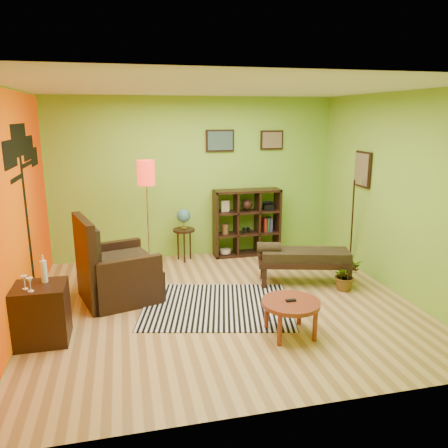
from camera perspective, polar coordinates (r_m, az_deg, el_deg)
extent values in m
plane|color=tan|center=(5.99, -0.03, -10.40)|extent=(5.00, 5.00, 0.00)
cube|color=#87C63A|center=(7.74, -3.83, 5.97)|extent=(5.00, 0.04, 2.80)
cube|color=#87C63A|center=(3.48, 8.42, -4.16)|extent=(5.00, 0.04, 2.80)
cube|color=#87C63A|center=(5.57, -25.97, 1.43)|extent=(0.04, 4.50, 2.80)
cube|color=#87C63A|center=(6.59, 21.70, 3.60)|extent=(0.04, 4.50, 2.80)
cube|color=white|center=(5.47, -0.04, 17.39)|extent=(5.00, 4.50, 0.04)
cube|color=#EC5400|center=(5.56, -25.77, 1.45)|extent=(0.01, 4.45, 2.75)
cube|color=black|center=(6.16, -24.19, -0.64)|extent=(0.01, 0.14, 2.10)
cube|color=black|center=(5.52, -26.17, 8.16)|extent=(0.01, 0.65, 0.32)
cube|color=black|center=(6.05, -25.18, 9.89)|extent=(0.01, 0.85, 0.40)
cube|color=black|center=(6.55, -24.19, 9.06)|extent=(0.01, 0.70, 0.32)
cube|color=black|center=(6.90, -23.54, 8.06)|extent=(0.01, 0.50, 0.26)
cube|color=black|center=(7.74, -0.53, 10.83)|extent=(0.50, 0.03, 0.38)
cube|color=#456962|center=(7.71, -0.49, 10.82)|extent=(0.44, 0.01, 0.32)
cube|color=black|center=(8.00, 6.25, 10.85)|extent=(0.42, 0.03, 0.34)
cube|color=#8A7755|center=(7.97, 6.31, 10.84)|extent=(0.36, 0.01, 0.28)
cube|color=black|center=(7.29, 17.68, 6.82)|extent=(0.03, 0.44, 0.56)
cube|color=#8A7755|center=(7.27, 17.51, 6.83)|extent=(0.01, 0.38, 0.50)
cylinder|color=black|center=(7.38, 16.38, 0.12)|extent=(0.23, 0.34, 1.46)
cone|color=silver|center=(7.11, 17.38, 5.63)|extent=(0.08, 0.09, 0.16)
cube|color=silver|center=(5.93, -0.95, -10.63)|extent=(2.24, 1.89, 0.01)
cylinder|color=maroon|center=(5.13, 8.72, -10.18)|extent=(0.67, 0.67, 0.05)
cylinder|color=maroon|center=(5.47, 9.83, -11.02)|extent=(0.05, 0.05, 0.37)
cylinder|color=maroon|center=(5.32, 5.59, -11.61)|extent=(0.05, 0.05, 0.37)
cylinder|color=maroon|center=(5.13, 11.80, -12.89)|extent=(0.05, 0.05, 0.37)
cylinder|color=maroon|center=(4.97, 7.29, -13.61)|extent=(0.05, 0.05, 0.37)
cube|color=black|center=(5.11, 8.73, -9.83)|extent=(0.12, 0.05, 0.02)
cube|color=black|center=(6.28, -13.26, -7.47)|extent=(1.17, 1.15, 0.43)
cube|color=black|center=(6.06, -17.59, -4.76)|extent=(0.36, 0.92, 1.19)
cube|color=black|center=(5.84, -12.12, -7.72)|extent=(0.86, 0.34, 0.69)
cube|color=black|center=(6.64, -14.39, -5.16)|extent=(0.86, 0.34, 0.69)
cube|color=#D9B569|center=(6.19, -13.12, -4.91)|extent=(0.93, 0.91, 0.15)
cube|color=#D9B569|center=(6.02, -16.94, -2.70)|extent=(0.28, 0.69, 0.54)
cube|color=black|center=(5.36, -22.71, -10.74)|extent=(0.56, 0.51, 0.67)
cylinder|color=white|center=(5.27, -22.47, -5.74)|extent=(0.07, 0.07, 0.25)
cylinder|color=white|center=(5.23, -22.63, -4.14)|extent=(0.02, 0.02, 0.07)
cylinder|color=white|center=(5.18, -24.52, -7.72)|extent=(0.06, 0.06, 0.01)
cylinder|color=white|center=(5.16, -24.57, -7.20)|extent=(0.01, 0.01, 0.09)
cone|color=white|center=(5.14, -24.65, -6.47)|extent=(0.07, 0.07, 0.06)
cylinder|color=white|center=(5.09, -23.91, -8.02)|extent=(0.06, 0.06, 0.01)
cylinder|color=white|center=(5.08, -23.97, -7.50)|extent=(0.01, 0.01, 0.09)
cone|color=white|center=(5.05, -24.04, -6.76)|extent=(0.07, 0.07, 0.06)
cylinder|color=silver|center=(7.04, -9.59, -6.68)|extent=(0.28, 0.28, 0.03)
cylinder|color=silver|center=(6.79, -9.88, -0.08)|extent=(0.03, 0.03, 1.70)
cylinder|color=red|center=(6.64, -10.16, 6.61)|extent=(0.27, 0.27, 0.37)
cylinder|color=black|center=(7.58, -5.26, -0.80)|extent=(0.38, 0.38, 0.04)
cylinder|color=black|center=(7.72, -4.43, -2.70)|extent=(0.03, 0.03, 0.53)
cylinder|color=black|center=(7.72, -6.02, -2.74)|extent=(0.03, 0.03, 0.53)
cylinder|color=black|center=(7.54, -5.20, -3.12)|extent=(0.03, 0.03, 0.53)
cylinder|color=gold|center=(7.57, -5.27, -0.52)|extent=(0.09, 0.09, 0.02)
cylinder|color=gold|center=(7.56, -5.28, -0.10)|extent=(0.02, 0.02, 0.09)
sphere|color=#2F5FAF|center=(7.52, -5.31, 1.09)|extent=(0.24, 0.24, 0.24)
cube|color=black|center=(7.74, -1.14, -0.04)|extent=(0.04, 0.35, 1.20)
cube|color=black|center=(8.05, 6.96, 0.41)|extent=(0.04, 0.35, 1.20)
cube|color=black|center=(8.04, 2.94, -3.83)|extent=(1.20, 0.35, 0.04)
cube|color=black|center=(7.76, 3.05, 4.35)|extent=(1.20, 0.35, 0.04)
cube|color=black|center=(7.83, 1.59, 0.11)|extent=(0.03, 0.33, 1.12)
cube|color=black|center=(7.93, 4.38, 0.27)|extent=(0.03, 0.33, 1.12)
cube|color=black|center=(7.93, 2.98, -1.21)|extent=(1.12, 0.33, 0.03)
cube|color=black|center=(7.83, 3.01, 1.61)|extent=(1.12, 0.33, 0.03)
cylinder|color=beige|center=(7.92, 0.16, -3.55)|extent=(0.20, 0.20, 0.07)
sphere|color=black|center=(7.81, 3.02, 2.54)|extent=(0.20, 0.20, 0.20)
cube|color=black|center=(7.94, 5.80, 2.24)|extent=(0.18, 0.15, 0.10)
cylinder|color=black|center=(7.90, 2.70, -0.74)|extent=(0.06, 0.12, 0.06)
cylinder|color=black|center=(7.92, 3.26, -0.71)|extent=(0.06, 0.12, 0.06)
ellipsoid|color=#384C26|center=(8.13, 5.66, -3.08)|extent=(0.18, 0.18, 0.09)
cylinder|color=brown|center=(7.80, 0.16, -0.68)|extent=(0.12, 0.12, 0.18)
cube|color=beige|center=(7.71, 0.16, 2.34)|extent=(0.14, 0.03, 0.20)
cube|color=maroon|center=(7.99, 5.26, -0.10)|extent=(0.04, 0.18, 0.26)
cube|color=#1E4C1E|center=(8.01, 5.64, -0.08)|extent=(0.04, 0.18, 0.26)
cube|color=navy|center=(8.02, 6.01, -0.06)|extent=(0.04, 0.18, 0.26)
cube|color=black|center=(6.67, 10.53, -4.87)|extent=(1.47, 0.84, 0.08)
cube|color=#D9B569|center=(6.63, 10.58, -3.98)|extent=(1.36, 0.76, 0.14)
cylinder|color=#D9B569|center=(6.54, 5.87, -3.15)|extent=(0.38, 0.26, 0.18)
cube|color=black|center=(7.03, 15.22, -5.81)|extent=(0.09, 0.09, 0.31)
cube|color=black|center=(6.85, 5.09, -5.87)|extent=(0.09, 0.09, 0.31)
cube|color=black|center=(6.67, 15.99, -6.95)|extent=(0.09, 0.09, 0.31)
cube|color=black|center=(6.48, 5.28, -7.06)|extent=(0.09, 0.09, 0.31)
imported|color=#26661E|center=(6.63, 15.52, -6.79)|extent=(0.51, 0.55, 0.36)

